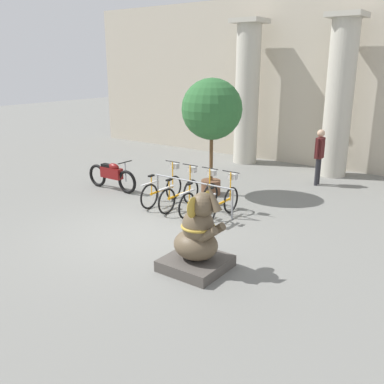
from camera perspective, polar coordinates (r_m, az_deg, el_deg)
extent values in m
plane|color=slate|center=(9.74, -6.38, -5.42)|extent=(60.00, 60.00, 0.00)
cube|color=#BCB29E|center=(16.41, 14.49, 14.00)|extent=(20.00, 0.20, 6.00)
cylinder|color=#BCB7A8|center=(16.26, 7.34, 12.60)|extent=(0.88, 0.88, 5.00)
cube|color=#BCB7A8|center=(16.28, 7.71, 21.69)|extent=(1.10, 1.10, 0.16)
cylinder|color=#BCB7A8|center=(14.93, 19.00, 11.47)|extent=(0.88, 0.88, 5.00)
cube|color=#BCB7A8|center=(14.95, 20.01, 21.33)|extent=(1.10, 1.10, 0.16)
cylinder|color=gray|center=(11.78, -4.59, 0.54)|extent=(0.05, 0.05, 0.75)
cylinder|color=gray|center=(10.45, 5.38, -1.62)|extent=(0.05, 0.05, 0.75)
cylinder|color=gray|center=(10.97, 0.10, 1.39)|extent=(2.48, 0.04, 0.04)
torus|color=black|center=(11.93, -2.45, 0.60)|extent=(0.05, 0.68, 0.68)
torus|color=black|center=(11.18, -5.72, -0.60)|extent=(0.05, 0.68, 0.68)
cube|color=orange|center=(11.53, -4.04, 0.26)|extent=(0.04, 0.93, 0.04)
cube|color=#BCBCBC|center=(11.08, -5.78, 1.14)|extent=(0.06, 0.56, 0.03)
cylinder|color=orange|center=(11.17, -5.42, 0.79)|extent=(0.03, 0.03, 0.52)
cube|color=black|center=(11.10, -5.46, 2.17)|extent=(0.08, 0.18, 0.04)
cylinder|color=orange|center=(11.80, -2.59, 2.30)|extent=(0.03, 0.03, 0.75)
cylinder|color=black|center=(11.71, -2.62, 4.07)|extent=(0.48, 0.03, 0.03)
cube|color=#BCBCBC|center=(11.82, -2.31, 3.49)|extent=(0.20, 0.16, 0.14)
torus|color=black|center=(11.53, -0.14, 0.04)|extent=(0.05, 0.68, 0.68)
torus|color=black|center=(10.76, -3.37, -1.24)|extent=(0.05, 0.68, 0.68)
cube|color=orange|center=(11.12, -1.70, -0.33)|extent=(0.04, 0.93, 0.04)
cube|color=#BCBCBC|center=(10.65, -3.40, 0.56)|extent=(0.06, 0.56, 0.03)
cylinder|color=orange|center=(10.75, -3.06, 0.20)|extent=(0.03, 0.03, 0.52)
cube|color=black|center=(10.68, -3.08, 1.63)|extent=(0.08, 0.18, 0.04)
cylinder|color=orange|center=(11.40, -0.26, 1.79)|extent=(0.03, 0.03, 0.75)
cylinder|color=black|center=(11.30, -0.26, 3.62)|extent=(0.48, 0.03, 0.03)
cube|color=#BCBCBC|center=(11.42, 0.04, 3.03)|extent=(0.20, 0.16, 0.14)
torus|color=black|center=(11.19, 2.47, -0.50)|extent=(0.05, 0.68, 0.68)
torus|color=black|center=(10.39, -0.68, -1.87)|extent=(0.05, 0.68, 0.68)
cube|color=orange|center=(10.77, 0.95, -0.91)|extent=(0.04, 0.93, 0.04)
cube|color=#BCBCBC|center=(10.29, -0.69, -0.01)|extent=(0.06, 0.56, 0.03)
cylinder|color=orange|center=(10.39, -0.35, -0.38)|extent=(0.03, 0.03, 0.52)
cube|color=black|center=(10.31, -0.36, 1.10)|extent=(0.08, 0.18, 0.04)
cylinder|color=orange|center=(11.05, 2.38, 1.30)|extent=(0.03, 0.03, 0.75)
cylinder|color=black|center=(10.96, 2.40, 3.18)|extent=(0.48, 0.03, 0.03)
cube|color=#BCBCBC|center=(11.08, 2.68, 2.57)|extent=(0.20, 0.16, 0.14)
torus|color=black|center=(10.88, 5.21, -1.08)|extent=(0.05, 0.68, 0.68)
torus|color=black|center=(10.05, 2.18, -2.55)|extent=(0.05, 0.68, 0.68)
cube|color=orange|center=(10.44, 3.76, -1.53)|extent=(0.04, 0.93, 0.04)
cube|color=#BCBCBC|center=(9.94, 2.20, -0.63)|extent=(0.06, 0.56, 0.03)
cylinder|color=orange|center=(10.05, 2.52, -1.00)|extent=(0.03, 0.03, 0.52)
cube|color=black|center=(9.97, 2.54, 0.52)|extent=(0.08, 0.18, 0.04)
cylinder|color=orange|center=(10.73, 5.15, 0.76)|extent=(0.03, 0.03, 0.75)
cylinder|color=black|center=(10.64, 5.20, 2.70)|extent=(0.48, 0.03, 0.03)
cube|color=#BCBCBC|center=(10.75, 5.46, 2.08)|extent=(0.20, 0.16, 0.14)
cube|color=#4C4742|center=(8.05, 0.50, -9.49)|extent=(1.10, 1.10, 0.21)
ellipsoid|color=brown|center=(7.89, 0.51, -7.02)|extent=(0.85, 0.75, 0.55)
ellipsoid|color=brown|center=(7.72, 0.82, -4.57)|extent=(0.60, 0.55, 0.70)
sphere|color=brown|center=(7.52, 1.45, -1.72)|extent=(0.45, 0.45, 0.45)
ellipsoid|color=#B79333|center=(7.72, 2.03, -1.21)|extent=(0.08, 0.32, 0.38)
ellipsoid|color=#B79333|center=(7.38, 0.08, -2.08)|extent=(0.08, 0.32, 0.38)
cone|color=brown|center=(7.35, 2.74, -0.59)|extent=(0.38, 0.16, 0.56)
cylinder|color=brown|center=(7.70, 3.03, -5.25)|extent=(0.44, 0.15, 0.40)
cylinder|color=brown|center=(7.50, 1.98, -5.83)|extent=(0.44, 0.15, 0.40)
torus|color=#B79333|center=(7.72, 0.82, -4.57)|extent=(0.63, 0.63, 0.05)
torus|color=black|center=(12.59, -8.65, 1.34)|extent=(0.69, 0.09, 0.69)
torus|color=black|center=(13.48, -12.48, 2.17)|extent=(0.69, 0.09, 0.69)
cube|color=maroon|center=(12.98, -10.67, 2.54)|extent=(0.76, 0.22, 0.32)
ellipsoid|color=maroon|center=(12.86, -10.42, 3.34)|extent=(0.40, 0.20, 0.20)
cube|color=black|center=(13.06, -11.27, 3.50)|extent=(0.36, 0.18, 0.08)
cylinder|color=#99999E|center=(12.55, -8.87, 2.61)|extent=(0.04, 0.04, 0.56)
cylinder|color=black|center=(12.48, -8.93, 3.94)|extent=(0.03, 0.55, 0.03)
cylinder|color=#28282D|center=(13.96, 16.54, 2.70)|extent=(0.11, 0.11, 0.85)
cylinder|color=#28282D|center=(13.80, 16.29, 2.56)|extent=(0.11, 0.11, 0.85)
cube|color=#4C1919|center=(13.73, 16.67, 5.64)|extent=(0.20, 0.32, 0.64)
sphere|color=tan|center=(13.65, 16.83, 7.51)|extent=(0.23, 0.23, 0.23)
cylinder|color=#4C1919|center=(13.91, 16.96, 5.89)|extent=(0.07, 0.07, 0.57)
cylinder|color=#4C1919|center=(13.53, 16.39, 5.65)|extent=(0.07, 0.07, 0.57)
cylinder|color=brown|center=(12.42, 2.52, 0.65)|extent=(0.56, 0.56, 0.42)
cylinder|color=brown|center=(12.20, 2.57, 4.66)|extent=(0.10, 0.10, 1.35)
sphere|color=#2D6633|center=(11.99, 2.66, 10.98)|extent=(1.69, 1.69, 1.69)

